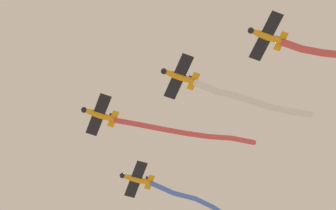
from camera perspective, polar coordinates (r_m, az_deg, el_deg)
name	(u,v)px	position (r m, az deg, el deg)	size (l,w,h in m)	color
airplane_lead	(99,115)	(73.64, -6.87, -0.95)	(6.40, 4.95, 1.60)	orange
smoke_trail_lead	(186,132)	(75.25, 1.79, -2.71)	(10.19, 16.65, 1.91)	#DB4C4C
airplane_left_wing	(179,76)	(70.33, 1.08, 2.85)	(6.40, 4.95, 1.60)	orange
smoke_trail_left_wing	(253,101)	(72.93, 8.45, 0.41)	(7.52, 14.83, 1.46)	white
airplane_right_wing	(136,179)	(79.68, -3.18, -7.34)	(6.34, 4.93, 1.60)	orange
airplane_slot	(266,36)	(68.55, 9.69, 6.75)	(6.40, 4.95, 1.60)	orange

